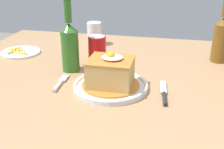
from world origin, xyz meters
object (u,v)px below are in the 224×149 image
(beer_bottle_amber, at_px, (221,37))
(side_plate_fries, at_px, (20,52))
(knife, at_px, (164,95))
(fork, at_px, (60,83))
(beer_bottle_green, at_px, (70,44))
(soda_can, at_px, (97,52))
(drinking_glass, at_px, (94,35))
(main_plate, at_px, (111,86))

(beer_bottle_amber, distance_m, side_plate_fries, 0.84)
(knife, height_order, side_plate_fries, side_plate_fries)
(beer_bottle_amber, height_order, side_plate_fries, beer_bottle_amber)
(fork, xyz_separation_m, beer_bottle_green, (-0.01, 0.13, 0.09))
(soda_can, bearing_deg, beer_bottle_green, -153.88)
(knife, bearing_deg, drinking_glass, 126.38)
(side_plate_fries, bearing_deg, fork, -42.38)
(knife, bearing_deg, beer_bottle_green, 157.60)
(main_plate, distance_m, fork, 0.17)
(knife, xyz_separation_m, side_plate_fries, (-0.63, 0.28, -0.00))
(main_plate, xyz_separation_m, beer_bottle_green, (-0.18, 0.12, 0.09))
(main_plate, distance_m, side_plate_fries, 0.53)
(soda_can, bearing_deg, drinking_glass, 107.70)
(main_plate, relative_size, soda_can, 1.95)
(main_plate, relative_size, beer_bottle_green, 0.91)
(main_plate, xyz_separation_m, side_plate_fries, (-0.46, 0.25, -0.00))
(fork, height_order, side_plate_fries, side_plate_fries)
(soda_can, xyz_separation_m, beer_bottle_green, (-0.09, -0.04, 0.04))
(beer_bottle_amber, bearing_deg, drinking_glass, 167.91)
(side_plate_fries, bearing_deg, beer_bottle_amber, 5.86)
(knife, relative_size, beer_bottle_amber, 0.62)
(main_plate, xyz_separation_m, knife, (0.17, -0.02, -0.00))
(fork, distance_m, drinking_glass, 0.47)
(fork, relative_size, beer_bottle_green, 0.53)
(fork, xyz_separation_m, knife, (0.34, -0.01, 0.00))
(main_plate, height_order, knife, main_plate)
(main_plate, relative_size, fork, 1.71)
(knife, bearing_deg, side_plate_fries, 156.37)
(main_plate, xyz_separation_m, beer_bottle_amber, (0.37, 0.34, 0.09))
(fork, bearing_deg, soda_can, 65.22)
(main_plate, height_order, beer_bottle_amber, beer_bottle_amber)
(drinking_glass, bearing_deg, fork, -88.58)
(beer_bottle_green, bearing_deg, main_plate, -33.98)
(beer_bottle_amber, distance_m, drinking_glass, 0.57)
(beer_bottle_green, relative_size, side_plate_fries, 1.56)
(main_plate, bearing_deg, side_plate_fries, 151.27)
(soda_can, bearing_deg, side_plate_fries, 166.60)
(fork, xyz_separation_m, drinking_glass, (-0.01, 0.47, 0.04))
(knife, xyz_separation_m, soda_can, (-0.26, 0.19, 0.06))
(main_plate, height_order, drinking_glass, drinking_glass)
(fork, distance_m, soda_can, 0.20)
(knife, distance_m, soda_can, 0.33)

